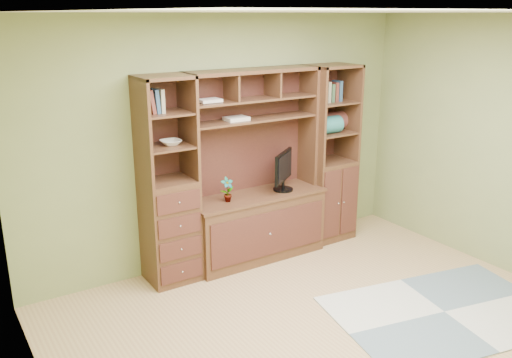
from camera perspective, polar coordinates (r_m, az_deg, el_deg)
room at (r=4.20m, az=10.37°, el=-1.15°), size 4.60×4.10×2.64m
center_hutch at (r=5.72m, az=0.11°, el=1.16°), size 1.54×0.53×2.05m
left_tower at (r=5.31m, az=-9.24°, el=-0.34°), size 0.50×0.45×2.05m
right_tower at (r=6.35m, az=7.73°, el=2.60°), size 0.55×0.45×2.05m
rug at (r=5.31m, az=19.21°, el=-13.10°), size 2.20×1.68×0.01m
monitor at (r=5.87m, az=2.91°, el=1.59°), size 0.52×0.47×0.60m
orchid at (r=5.55m, az=-3.03°, el=-1.13°), size 0.14×0.09×0.26m
magazines at (r=5.58m, az=-2.09°, el=6.37°), size 0.24×0.17×0.04m
bowl at (r=5.23m, az=-8.96°, el=3.82°), size 0.20×0.20×0.05m
blanket_teal at (r=6.17m, az=7.48°, el=5.65°), size 0.34×0.20×0.20m
blanket_red at (r=6.37m, az=7.87°, el=6.04°), size 0.37×0.21×0.21m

